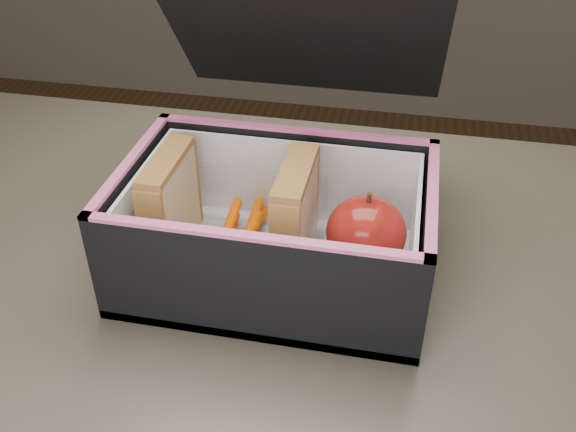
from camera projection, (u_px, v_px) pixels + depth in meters
name	position (u px, v px, depth m)	size (l,w,h in m)	color
kitchen_table	(258.00, 374.00, 0.66)	(1.20, 0.80, 0.75)	brown
lunch_bag	(277.00, 218.00, 0.63)	(0.30, 0.32, 0.26)	black
plastic_tub	(233.00, 228.00, 0.64)	(0.17, 0.12, 0.07)	white
sandwich_left	(171.00, 204.00, 0.64)	(0.03, 0.09, 0.11)	tan
sandwich_right	(295.00, 217.00, 0.61)	(0.03, 0.10, 0.11)	tan
carrot_sticks	(241.00, 237.00, 0.65)	(0.04, 0.14, 0.03)	#D93E00
paper_napkin	(361.00, 263.00, 0.64)	(0.08, 0.08, 0.01)	white
red_apple	(366.00, 233.00, 0.62)	(0.10, 0.10, 0.08)	maroon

